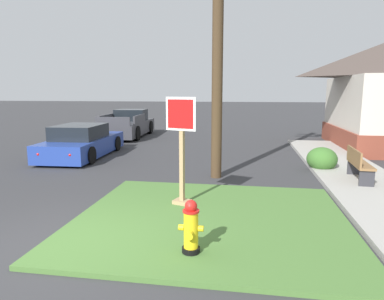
{
  "coord_description": "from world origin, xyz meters",
  "views": [
    {
      "loc": [
        2.85,
        -4.75,
        2.5
      ],
      "look_at": [
        1.46,
        3.88,
        1.0
      ],
      "focal_mm": 31.98,
      "sensor_mm": 36.0,
      "label": 1
    }
  ],
  "objects_px": {
    "fire_hydrant": "(191,228)",
    "utility_pole": "(218,6)",
    "parked_sedan_blue": "(82,143)",
    "stop_sign": "(182,153)",
    "pickup_truck_charcoal": "(128,125)",
    "manhole_cover": "(137,194)",
    "street_bench": "(358,163)"
  },
  "relations": [
    {
      "from": "pickup_truck_charcoal",
      "to": "street_bench",
      "type": "height_order",
      "value": "pickup_truck_charcoal"
    },
    {
      "from": "stop_sign",
      "to": "manhole_cover",
      "type": "xyz_separation_m",
      "value": [
        -1.27,
        0.76,
        -1.19
      ]
    },
    {
      "from": "manhole_cover",
      "to": "fire_hydrant",
      "type": "bearing_deg",
      "value": -58.38
    },
    {
      "from": "street_bench",
      "to": "utility_pole",
      "type": "xyz_separation_m",
      "value": [
        -3.86,
        0.15,
        4.2
      ]
    },
    {
      "from": "manhole_cover",
      "to": "street_bench",
      "type": "xyz_separation_m",
      "value": [
        5.63,
        1.87,
        0.58
      ]
    },
    {
      "from": "fire_hydrant",
      "to": "utility_pole",
      "type": "distance_m",
      "value": 6.6
    },
    {
      "from": "stop_sign",
      "to": "parked_sedan_blue",
      "type": "distance_m",
      "value": 7.21
    },
    {
      "from": "street_bench",
      "to": "parked_sedan_blue",
      "type": "bearing_deg",
      "value": 164.43
    },
    {
      "from": "stop_sign",
      "to": "parked_sedan_blue",
      "type": "xyz_separation_m",
      "value": [
        -4.93,
        5.22,
        -0.65
      ]
    },
    {
      "from": "stop_sign",
      "to": "pickup_truck_charcoal",
      "type": "bearing_deg",
      "value": 114.84
    },
    {
      "from": "fire_hydrant",
      "to": "manhole_cover",
      "type": "xyz_separation_m",
      "value": [
        -1.84,
        2.98,
        -0.46
      ]
    },
    {
      "from": "parked_sedan_blue",
      "to": "stop_sign",
      "type": "bearing_deg",
      "value": -46.62
    },
    {
      "from": "manhole_cover",
      "to": "utility_pole",
      "type": "distance_m",
      "value": 5.47
    },
    {
      "from": "utility_pole",
      "to": "manhole_cover",
      "type": "bearing_deg",
      "value": -131.28
    },
    {
      "from": "stop_sign",
      "to": "fire_hydrant",
      "type": "bearing_deg",
      "value": -75.71
    },
    {
      "from": "pickup_truck_charcoal",
      "to": "street_bench",
      "type": "bearing_deg",
      "value": -42.15
    },
    {
      "from": "stop_sign",
      "to": "utility_pole",
      "type": "xyz_separation_m",
      "value": [
        0.5,
        2.77,
        3.59
      ]
    },
    {
      "from": "fire_hydrant",
      "to": "utility_pole",
      "type": "bearing_deg",
      "value": 90.79
    },
    {
      "from": "manhole_cover",
      "to": "utility_pole",
      "type": "height_order",
      "value": "utility_pole"
    },
    {
      "from": "pickup_truck_charcoal",
      "to": "parked_sedan_blue",
      "type": "bearing_deg",
      "value": -87.12
    },
    {
      "from": "stop_sign",
      "to": "pickup_truck_charcoal",
      "type": "height_order",
      "value": "stop_sign"
    },
    {
      "from": "manhole_cover",
      "to": "street_bench",
      "type": "height_order",
      "value": "street_bench"
    },
    {
      "from": "fire_hydrant",
      "to": "stop_sign",
      "type": "height_order",
      "value": "stop_sign"
    },
    {
      "from": "street_bench",
      "to": "utility_pole",
      "type": "height_order",
      "value": "utility_pole"
    },
    {
      "from": "stop_sign",
      "to": "pickup_truck_charcoal",
      "type": "xyz_separation_m",
      "value": [
        -5.24,
        11.31,
        -0.58
      ]
    },
    {
      "from": "pickup_truck_charcoal",
      "to": "utility_pole",
      "type": "xyz_separation_m",
      "value": [
        5.73,
        -8.54,
        4.17
      ]
    },
    {
      "from": "fire_hydrant",
      "to": "parked_sedan_blue",
      "type": "height_order",
      "value": "parked_sedan_blue"
    },
    {
      "from": "parked_sedan_blue",
      "to": "utility_pole",
      "type": "xyz_separation_m",
      "value": [
        5.43,
        -2.44,
        4.24
      ]
    },
    {
      "from": "stop_sign",
      "to": "parked_sedan_blue",
      "type": "bearing_deg",
      "value": 133.38
    },
    {
      "from": "fire_hydrant",
      "to": "stop_sign",
      "type": "distance_m",
      "value": 2.4
    },
    {
      "from": "parked_sedan_blue",
      "to": "utility_pole",
      "type": "relative_size",
      "value": 0.49
    },
    {
      "from": "fire_hydrant",
      "to": "stop_sign",
      "type": "relative_size",
      "value": 0.36
    }
  ]
}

